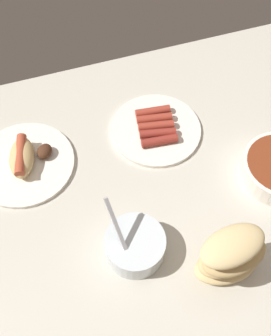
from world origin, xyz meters
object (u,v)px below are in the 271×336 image
object	(u,v)px
plate_hotdog_assembled	(24,161)
plate_sausages	(156,128)
bread_stack	(230,256)
bowl_coleslaw	(135,245)

from	to	relation	value
plate_hotdog_assembled	plate_sausages	world-z (taller)	plate_hotdog_assembled
plate_hotdog_assembled	plate_sausages	bearing A→B (deg)	179.74
plate_sausages	plate_hotdog_assembled	bearing A→B (deg)	-0.26
bread_stack	bowl_coleslaw	xyz separation A→B (cm)	(16.97, -9.62, -3.83)
bread_stack	plate_sausages	distance (cm)	40.03
plate_hotdog_assembled	bowl_coleslaw	distance (cm)	35.59
bread_stack	plate_sausages	xyz separation A→B (cm)	(1.49, -39.51, -6.23)
plate_sausages	bowl_coleslaw	bearing A→B (deg)	62.63
bread_stack	bowl_coleslaw	size ratio (longest dim) A/B	1.00
plate_hotdog_assembled	plate_sausages	xyz separation A→B (cm)	(-34.46, 0.16, -0.67)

